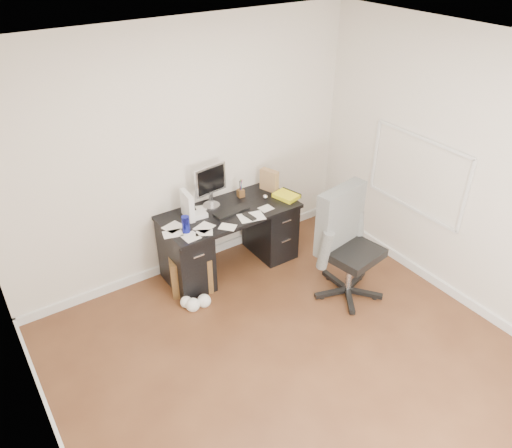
{
  "coord_description": "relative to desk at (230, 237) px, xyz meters",
  "views": [
    {
      "loc": [
        -2.04,
        -2.36,
        3.49
      ],
      "look_at": [
        0.35,
        1.2,
        0.79
      ],
      "focal_mm": 35.0,
      "sensor_mm": 36.0,
      "label": 1
    }
  ],
  "objects": [
    {
      "name": "ground",
      "position": [
        -0.3,
        -1.65,
        -0.4
      ],
      "size": [
        4.0,
        4.0,
        0.0
      ],
      "primitive_type": "plane",
      "color": "#492817",
      "rests_on": "ground"
    },
    {
      "name": "room_shell",
      "position": [
        -0.27,
        -1.62,
        1.26
      ],
      "size": [
        4.02,
        4.02,
        2.71
      ],
      "color": "beige",
      "rests_on": "ground"
    },
    {
      "name": "desk",
      "position": [
        0.0,
        0.0,
        0.0
      ],
      "size": [
        1.5,
        0.7,
        0.75
      ],
      "color": "black",
      "rests_on": "ground"
    },
    {
      "name": "loose_papers",
      "position": [
        -0.2,
        -0.05,
        0.35
      ],
      "size": [
        1.1,
        0.6,
        0.0
      ],
      "primitive_type": null,
      "color": "white",
      "rests_on": "desk"
    },
    {
      "name": "lcd_monitor",
      "position": [
        -0.11,
        0.18,
        0.6
      ],
      "size": [
        0.42,
        0.28,
        0.49
      ],
      "primitive_type": null,
      "rotation": [
        0.0,
        0.0,
        0.15
      ],
      "color": "silver",
      "rests_on": "desk"
    },
    {
      "name": "keyboard",
      "position": [
        0.0,
        -0.05,
        0.36
      ],
      "size": [
        0.4,
        0.16,
        0.02
      ],
      "primitive_type": "cube",
      "rotation": [
        0.0,
        0.0,
        0.08
      ],
      "color": "black",
      "rests_on": "desk"
    },
    {
      "name": "computer_mouse",
      "position": [
        0.46,
        -0.02,
        0.38
      ],
      "size": [
        0.07,
        0.07,
        0.06
      ],
      "primitive_type": "sphere",
      "rotation": [
        0.0,
        0.0,
        -0.21
      ],
      "color": "silver",
      "rests_on": "desk"
    },
    {
      "name": "travel_mug",
      "position": [
        -0.58,
        -0.13,
        0.44
      ],
      "size": [
        0.09,
        0.09,
        0.18
      ],
      "primitive_type": "cylinder",
      "rotation": [
        0.0,
        0.0,
        0.21
      ],
      "color": "#151B94",
      "rests_on": "desk"
    },
    {
      "name": "white_binder",
      "position": [
        -0.43,
        0.11,
        0.5
      ],
      "size": [
        0.14,
        0.26,
        0.29
      ],
      "primitive_type": "cube",
      "rotation": [
        0.0,
        0.0,
        -0.09
      ],
      "color": "silver",
      "rests_on": "desk"
    },
    {
      "name": "magazine_file",
      "position": [
        0.63,
        0.14,
        0.48
      ],
      "size": [
        0.17,
        0.24,
        0.25
      ],
      "primitive_type": "cube",
      "rotation": [
        0.0,
        0.0,
        0.33
      ],
      "color": "#A98051",
      "rests_on": "desk"
    },
    {
      "name": "pen_cup",
      "position": [
        0.27,
        0.19,
        0.46
      ],
      "size": [
        0.09,
        0.09,
        0.21
      ],
      "primitive_type": null,
      "rotation": [
        0.0,
        0.0,
        -0.06
      ],
      "color": "#513017",
      "rests_on": "desk"
    },
    {
      "name": "yellow_book",
      "position": [
        0.68,
        -0.12,
        0.37
      ],
      "size": [
        0.26,
        0.3,
        0.05
      ],
      "primitive_type": "cube",
      "rotation": [
        0.0,
        0.0,
        0.25
      ],
      "color": "#FFF31B",
      "rests_on": "desk"
    },
    {
      "name": "paper_remote",
      "position": [
        0.12,
        -0.25,
        0.36
      ],
      "size": [
        0.31,
        0.27,
        0.02
      ],
      "primitive_type": null,
      "rotation": [
        0.0,
        0.0,
        -0.24
      ],
      "color": "white",
      "rests_on": "desk"
    },
    {
      "name": "office_chair",
      "position": [
        0.79,
        -1.11,
        0.2
      ],
      "size": [
        0.78,
        0.78,
        1.2
      ],
      "primitive_type": null,
      "rotation": [
        0.0,
        0.0,
        0.16
      ],
      "color": "#4D504D",
      "rests_on": "ground"
    },
    {
      "name": "pc_tower",
      "position": [
        0.7,
        0.08,
        -0.18
      ],
      "size": [
        0.21,
        0.44,
        0.44
      ],
      "primitive_type": "cube",
      "rotation": [
        0.0,
        0.0,
        0.03
      ],
      "color": "beige",
      "rests_on": "ground"
    },
    {
      "name": "shopping_bag",
      "position": [
        1.5,
        -0.17,
        -0.19
      ],
      "size": [
        0.34,
        0.28,
        0.41
      ],
      "primitive_type": "cube",
      "rotation": [
        0.0,
        0.0,
        -0.23
      ],
      "color": "white",
      "rests_on": "ground"
    },
    {
      "name": "wicker_basket",
      "position": [
        -0.54,
        -0.04,
        -0.18
      ],
      "size": [
        0.55,
        0.55,
        0.43
      ],
      "primitive_type": "cube",
      "rotation": [
        0.0,
        0.0,
        -0.34
      ],
      "color": "#462A15",
      "rests_on": "ground"
    },
    {
      "name": "desk_printer",
      "position": [
        0.6,
        -0.04,
        -0.3
      ],
      "size": [
        0.35,
        0.29,
        0.2
      ],
      "primitive_type": "cube",
      "rotation": [
        0.0,
        0.0,
        -0.03
      ],
      "color": "slate",
      "rests_on": "ground"
    }
  ]
}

